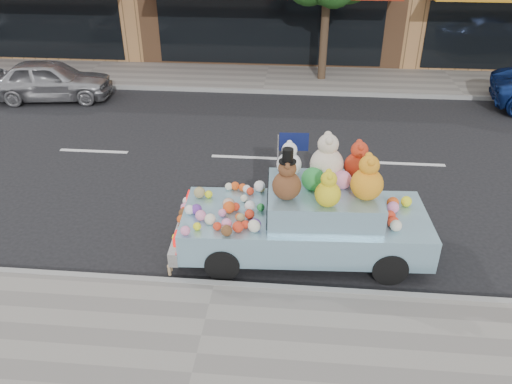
# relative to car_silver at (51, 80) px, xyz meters

# --- Properties ---
(ground) EXTENTS (120.00, 120.00, 0.00)m
(ground) POSITION_rel_car_silver_xyz_m (6.78, -3.76, -0.65)
(ground) COLOR black
(ground) RESTS_ON ground
(near_sidewalk) EXTENTS (60.00, 3.00, 0.12)m
(near_sidewalk) POSITION_rel_car_silver_xyz_m (6.78, -10.26, -0.59)
(near_sidewalk) COLOR gray
(near_sidewalk) RESTS_ON ground
(far_sidewalk) EXTENTS (60.00, 3.00, 0.12)m
(far_sidewalk) POSITION_rel_car_silver_xyz_m (6.78, 2.74, -0.59)
(far_sidewalk) COLOR gray
(far_sidewalk) RESTS_ON ground
(near_kerb) EXTENTS (60.00, 0.12, 0.13)m
(near_kerb) POSITION_rel_car_silver_xyz_m (6.78, -8.76, -0.59)
(near_kerb) COLOR gray
(near_kerb) RESTS_ON ground
(far_kerb) EXTENTS (60.00, 0.12, 0.13)m
(far_kerb) POSITION_rel_car_silver_xyz_m (6.78, 1.24, -0.59)
(far_kerb) COLOR gray
(far_kerb) RESTS_ON ground
(car_silver) EXTENTS (3.98, 2.01, 1.30)m
(car_silver) POSITION_rel_car_silver_xyz_m (0.00, 0.00, 0.00)
(car_silver) COLOR #9E9EA3
(car_silver) RESTS_ON ground
(art_car) EXTENTS (4.57, 1.97, 2.25)m
(art_car) POSITION_rel_car_silver_xyz_m (8.28, -7.60, 0.16)
(art_car) COLOR black
(art_car) RESTS_ON ground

